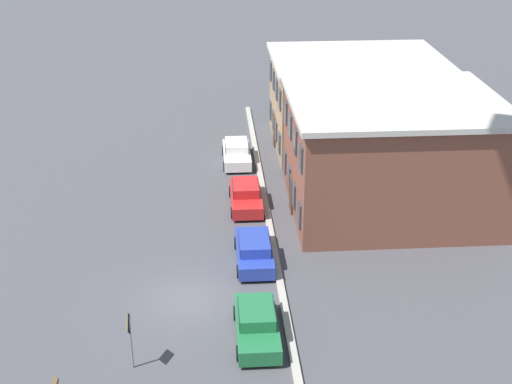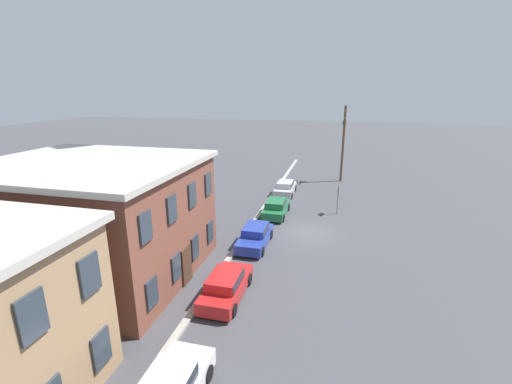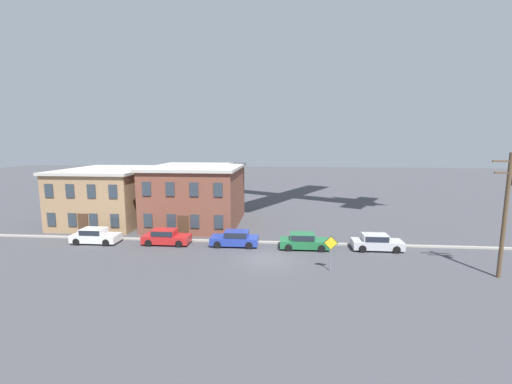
# 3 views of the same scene
# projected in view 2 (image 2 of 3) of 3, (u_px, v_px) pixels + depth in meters

# --- Properties ---
(ground_plane) EXTENTS (200.00, 200.00, 0.00)m
(ground_plane) POSITION_uv_depth(u_px,v_px,m) (307.00, 232.00, 26.58)
(ground_plane) COLOR #424247
(kerb_strip) EXTENTS (56.00, 0.36, 0.16)m
(kerb_strip) POSITION_uv_depth(u_px,v_px,m) (251.00, 226.00, 27.60)
(kerb_strip) COLOR #9E998E
(kerb_strip) RESTS_ON ground_plane
(apartment_midblock) EXTENTS (10.29, 11.92, 6.82)m
(apartment_midblock) POSITION_uv_depth(u_px,v_px,m) (94.00, 218.00, 20.02)
(apartment_midblock) COLOR brown
(apartment_midblock) RESTS_ON ground_plane
(car_red) EXTENTS (4.40, 1.92, 1.43)m
(car_red) POSITION_uv_depth(u_px,v_px,m) (226.00, 285.00, 18.03)
(car_red) COLOR #B21E1E
(car_red) RESTS_ON ground_plane
(car_blue) EXTENTS (4.40, 1.92, 1.43)m
(car_blue) POSITION_uv_depth(u_px,v_px,m) (255.00, 235.00, 24.20)
(car_blue) COLOR #233899
(car_blue) RESTS_ON ground_plane
(car_green) EXTENTS (4.40, 1.92, 1.43)m
(car_green) POSITION_uv_depth(u_px,v_px,m) (276.00, 207.00, 30.00)
(car_green) COLOR #1E6638
(car_green) RESTS_ON ground_plane
(car_silver) EXTENTS (4.40, 1.92, 1.43)m
(car_silver) POSITION_uv_depth(u_px,v_px,m) (285.00, 187.00, 36.07)
(car_silver) COLOR #B7B7BC
(car_silver) RESTS_ON ground_plane
(caution_sign) EXTENTS (1.05, 0.08, 2.71)m
(caution_sign) POSITION_uv_depth(u_px,v_px,m) (338.00, 194.00, 30.08)
(caution_sign) COLOR slate
(caution_sign) RESTS_ON ground_plane
(utility_pole) EXTENTS (2.40, 0.44, 8.94)m
(utility_pole) POSITION_uv_depth(u_px,v_px,m) (343.00, 140.00, 40.23)
(utility_pole) COLOR brown
(utility_pole) RESTS_ON ground_plane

